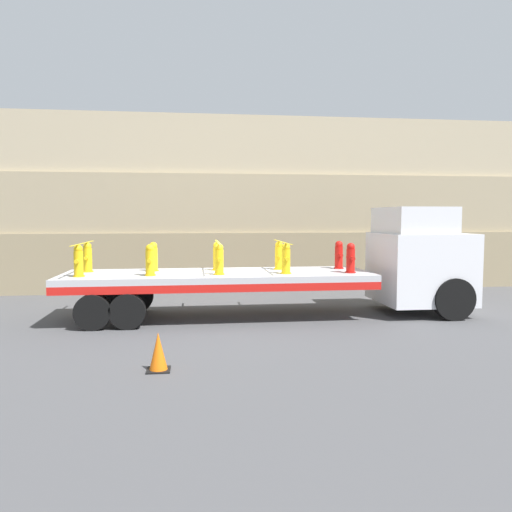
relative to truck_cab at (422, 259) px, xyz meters
name	(u,v)px	position (x,y,z in m)	size (l,w,h in m)	color
ground_plane	(218,317)	(-5.80, 0.00, -1.52)	(120.00, 120.00, 0.00)	#474749
rock_cliff	(210,204)	(-5.80, 6.25, 1.69)	(60.00, 3.30, 6.43)	gray
truck_cab	(422,259)	(0.00, 0.00, 0.00)	(2.37, 2.58, 2.99)	silver
flatbed_trailer	(198,281)	(-6.33, 0.00, -0.53)	(8.23, 2.58, 1.23)	#B2B2B7
fire_hydrant_yellow_near_0	(79,261)	(-9.31, -0.55, 0.10)	(0.28, 0.51, 0.80)	gold
fire_hydrant_yellow_far_0	(88,258)	(-9.31, 0.55, 0.10)	(0.28, 0.51, 0.80)	gold
fire_hydrant_yellow_near_1	(150,260)	(-7.55, -0.55, 0.10)	(0.28, 0.51, 0.80)	gold
fire_hydrant_yellow_far_1	(153,257)	(-7.55, 0.55, 0.10)	(0.28, 0.51, 0.80)	gold
fire_hydrant_yellow_near_2	(219,260)	(-5.80, -0.55, 0.10)	(0.28, 0.51, 0.80)	gold
fire_hydrant_yellow_far_2	(217,256)	(-5.80, 0.55, 0.10)	(0.28, 0.51, 0.80)	gold
fire_hydrant_yellow_near_3	(286,259)	(-4.04, -0.55, 0.10)	(0.28, 0.51, 0.80)	gold
fire_hydrant_yellow_far_3	(279,256)	(-4.04, 0.55, 0.10)	(0.28, 0.51, 0.80)	gold
fire_hydrant_red_near_4	(351,258)	(-2.28, -0.55, 0.10)	(0.28, 0.51, 0.80)	red
fire_hydrant_red_far_4	(339,255)	(-2.28, 0.55, 0.10)	(0.28, 0.51, 0.80)	red
cargo_strap_rear	(83,243)	(-9.31, 0.00, 0.52)	(0.05, 2.68, 0.01)	yellow
cargo_strap_middle	(218,242)	(-5.80, 0.00, 0.52)	(0.05, 2.68, 0.01)	yellow
cargo_strap_front	(282,242)	(-4.04, 0.00, 0.52)	(0.05, 2.68, 0.01)	yellow
traffic_cone	(158,352)	(-7.09, -4.59, -1.19)	(0.42, 0.42, 0.69)	black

